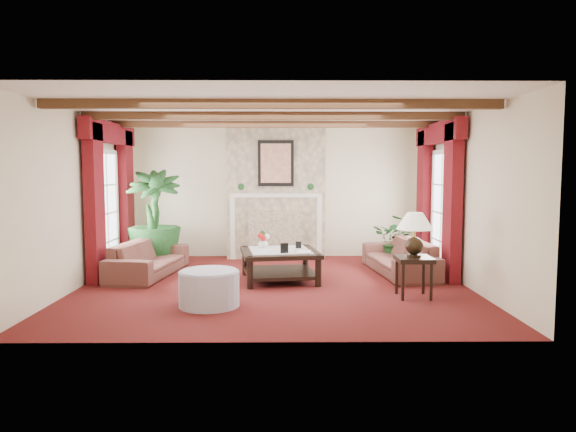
{
  "coord_description": "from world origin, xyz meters",
  "views": [
    {
      "loc": [
        0.14,
        -8.0,
        1.79
      ],
      "look_at": [
        0.22,
        0.4,
        1.06
      ],
      "focal_mm": 32.0,
      "sensor_mm": 36.0,
      "label": 1
    }
  ],
  "objects_px": {
    "sofa_left": "(149,253)",
    "side_table": "(414,277)",
    "sofa_right": "(399,251)",
    "coffee_table": "(280,265)",
    "ottoman": "(209,289)",
    "potted_palm": "(154,239)"
  },
  "relations": [
    {
      "from": "coffee_table",
      "to": "potted_palm",
      "type": "bearing_deg",
      "value": 141.6
    },
    {
      "from": "potted_palm",
      "to": "ottoman",
      "type": "distance_m",
      "value": 3.33
    },
    {
      "from": "sofa_right",
      "to": "side_table",
      "type": "xyz_separation_m",
      "value": [
        -0.18,
        -1.68,
        -0.11
      ]
    },
    {
      "from": "sofa_left",
      "to": "sofa_right",
      "type": "xyz_separation_m",
      "value": [
        4.35,
        0.1,
        0.01
      ]
    },
    {
      "from": "sofa_left",
      "to": "sofa_right",
      "type": "distance_m",
      "value": 4.35
    },
    {
      "from": "sofa_left",
      "to": "potted_palm",
      "type": "xyz_separation_m",
      "value": [
        -0.14,
        0.94,
        0.12
      ]
    },
    {
      "from": "sofa_right",
      "to": "coffee_table",
      "type": "bearing_deg",
      "value": -81.16
    },
    {
      "from": "potted_palm",
      "to": "side_table",
      "type": "height_order",
      "value": "potted_palm"
    },
    {
      "from": "coffee_table",
      "to": "side_table",
      "type": "distance_m",
      "value": 2.23
    },
    {
      "from": "sofa_left",
      "to": "side_table",
      "type": "xyz_separation_m",
      "value": [
        4.17,
        -1.59,
        -0.1
      ]
    },
    {
      "from": "sofa_left",
      "to": "ottoman",
      "type": "height_order",
      "value": "sofa_left"
    },
    {
      "from": "potted_palm",
      "to": "side_table",
      "type": "xyz_separation_m",
      "value": [
        4.31,
        -2.52,
        -0.22
      ]
    },
    {
      "from": "coffee_table",
      "to": "sofa_left",
      "type": "bearing_deg",
      "value": 160.41
    },
    {
      "from": "sofa_right",
      "to": "potted_palm",
      "type": "height_order",
      "value": "potted_palm"
    },
    {
      "from": "sofa_right",
      "to": "potted_palm",
      "type": "relative_size",
      "value": 1.06
    },
    {
      "from": "side_table",
      "to": "ottoman",
      "type": "relative_size",
      "value": 0.72
    },
    {
      "from": "sofa_left",
      "to": "side_table",
      "type": "height_order",
      "value": "sofa_left"
    },
    {
      "from": "coffee_table",
      "to": "ottoman",
      "type": "distance_m",
      "value": 1.84
    },
    {
      "from": "sofa_left",
      "to": "side_table",
      "type": "relative_size",
      "value": 3.58
    },
    {
      "from": "sofa_left",
      "to": "coffee_table",
      "type": "bearing_deg",
      "value": -93.86
    },
    {
      "from": "side_table",
      "to": "sofa_right",
      "type": "bearing_deg",
      "value": 83.93
    },
    {
      "from": "sofa_right",
      "to": "coffee_table",
      "type": "distance_m",
      "value": 2.17
    }
  ]
}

